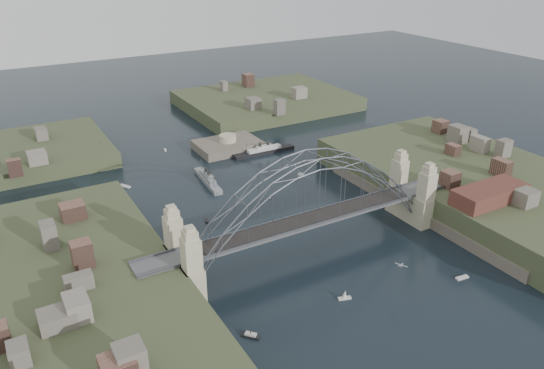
% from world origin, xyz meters
% --- Properties ---
extents(ground, '(500.00, 500.00, 0.00)m').
position_xyz_m(ground, '(0.00, 0.00, 0.00)').
color(ground, black).
rests_on(ground, ground).
extents(bridge, '(84.00, 13.80, 24.60)m').
position_xyz_m(bridge, '(0.00, 0.00, 12.32)').
color(bridge, '#525255').
rests_on(bridge, ground).
extents(shore_west, '(50.50, 90.00, 12.00)m').
position_xyz_m(shore_west, '(-57.32, 0.00, 1.97)').
color(shore_west, '#3A4327').
rests_on(shore_west, ground).
extents(shore_east, '(50.50, 90.00, 12.00)m').
position_xyz_m(shore_east, '(57.32, 0.00, 1.97)').
color(shore_east, '#3A4327').
rests_on(shore_east, ground).
extents(headland_nw, '(60.00, 45.00, 9.00)m').
position_xyz_m(headland_nw, '(-55.00, 95.00, 0.50)').
color(headland_nw, '#3A4327').
rests_on(headland_nw, ground).
extents(headland_ne, '(70.00, 55.00, 9.50)m').
position_xyz_m(headland_ne, '(50.00, 110.00, 0.75)').
color(headland_ne, '#3A4327').
rests_on(headland_ne, ground).
extents(fort_island, '(22.00, 16.00, 9.40)m').
position_xyz_m(fort_island, '(12.00, 70.00, -0.34)').
color(fort_island, '#595145').
rests_on(fort_island, ground).
extents(wharf_shed, '(20.00, 8.00, 4.00)m').
position_xyz_m(wharf_shed, '(44.00, -14.00, 10.00)').
color(wharf_shed, '#592D26').
rests_on(wharf_shed, shore_east).
extents(finger_pier, '(4.00, 22.00, 1.40)m').
position_xyz_m(finger_pier, '(39.00, -28.00, 0.70)').
color(finger_pier, '#525255').
rests_on(finger_pier, ground).
extents(naval_cruiser_near, '(4.27, 19.77, 5.89)m').
position_xyz_m(naval_cruiser_near, '(-5.59, 47.60, 0.91)').
color(naval_cruiser_near, gray).
rests_on(naval_cruiser_near, ground).
extents(naval_cruiser_far, '(5.04, 17.52, 5.86)m').
position_xyz_m(naval_cruiser_far, '(-27.36, 90.34, 0.91)').
color(naval_cruiser_far, gray).
rests_on(naval_cruiser_far, ground).
extents(ocean_liner, '(22.88, 3.35, 5.61)m').
position_xyz_m(ocean_liner, '(21.20, 60.22, 0.87)').
color(ocean_liner, black).
rests_on(ocean_liner, ground).
extents(aeroplane, '(1.58, 2.59, 0.40)m').
position_xyz_m(aeroplane, '(6.85, -23.18, 6.67)').
color(aeroplane, '#AAADB1').
extents(small_boat_a, '(1.34, 2.31, 0.45)m').
position_xyz_m(small_boat_a, '(-15.78, 25.32, 0.15)').
color(small_boat_a, silver).
rests_on(small_boat_a, ground).
extents(small_boat_b, '(1.37, 1.56, 0.45)m').
position_xyz_m(small_boat_b, '(5.56, 28.70, 0.15)').
color(small_boat_b, silver).
rests_on(small_boat_b, ground).
extents(small_boat_c, '(2.89, 1.69, 2.38)m').
position_xyz_m(small_boat_c, '(-4.31, -19.44, 0.80)').
color(small_boat_c, silver).
rests_on(small_boat_c, ground).
extents(small_boat_d, '(1.60, 2.09, 1.43)m').
position_xyz_m(small_boat_d, '(22.15, 37.95, 0.29)').
color(small_boat_d, silver).
rests_on(small_boat_d, ground).
extents(small_boat_e, '(3.08, 4.11, 0.45)m').
position_xyz_m(small_boat_e, '(-28.46, 57.44, 0.15)').
color(small_boat_e, silver).
rests_on(small_boat_e, ground).
extents(small_boat_f, '(0.78, 1.48, 1.43)m').
position_xyz_m(small_boat_f, '(-2.69, 50.68, 0.30)').
color(small_boat_f, silver).
rests_on(small_boat_f, ground).
extents(small_boat_g, '(3.17, 1.35, 0.45)m').
position_xyz_m(small_boat_g, '(22.45, -26.49, 0.15)').
color(small_boat_g, silver).
rests_on(small_boat_g, ground).
extents(small_boat_h, '(1.23, 2.32, 0.45)m').
position_xyz_m(small_boat_h, '(-7.68, 80.23, 0.15)').
color(small_boat_h, silver).
rests_on(small_boat_h, ground).
extents(small_boat_i, '(2.55, 1.88, 0.45)m').
position_xyz_m(small_boat_i, '(34.17, 20.11, 0.15)').
color(small_boat_i, silver).
rests_on(small_boat_i, ground).
extents(small_boat_j, '(3.24, 3.49, 1.43)m').
position_xyz_m(small_boat_j, '(-26.41, -19.77, 0.28)').
color(small_boat_j, silver).
rests_on(small_boat_j, ground).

